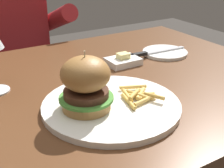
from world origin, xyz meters
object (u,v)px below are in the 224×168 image
object	(u,v)px
main_plate	(111,105)
burger_sandwich	(86,83)
butter_dish	(123,61)
bread_plate	(165,52)
diner_person	(6,70)
table_knife	(153,52)

from	to	relation	value
main_plate	burger_sandwich	xyz separation A→B (m)	(-0.06, 0.01, 0.07)
burger_sandwich	butter_dish	world-z (taller)	burger_sandwich
bread_plate	butter_dish	distance (m)	0.18
main_plate	diner_person	xyz separation A→B (m)	(-0.06, 0.81, -0.18)
bread_plate	diner_person	bearing A→B (deg)	124.99
bread_plate	table_knife	distance (m)	0.05
bread_plate	table_knife	bearing A→B (deg)	176.90
burger_sandwich	table_knife	xyz separation A→B (m)	(0.36, 0.23, -0.06)
butter_dish	diner_person	xyz separation A→B (m)	(-0.23, 0.59, -0.19)
butter_dish	diner_person	size ratio (longest dim) A/B	0.08
main_plate	bread_plate	bearing A→B (deg)	33.33
diner_person	main_plate	bearing A→B (deg)	-85.95
burger_sandwich	table_knife	world-z (taller)	burger_sandwich
bread_plate	diner_person	distance (m)	0.73
burger_sandwich	diner_person	world-z (taller)	diner_person
main_plate	butter_dish	bearing A→B (deg)	51.52
bread_plate	table_knife	xyz separation A→B (m)	(-0.05, 0.00, 0.01)
bread_plate	table_knife	world-z (taller)	table_knife
burger_sandwich	bread_plate	xyz separation A→B (m)	(0.41, 0.22, -0.07)
main_plate	table_knife	world-z (taller)	table_knife
bread_plate	butter_dish	xyz separation A→B (m)	(-0.18, -0.01, 0.01)
bread_plate	diner_person	xyz separation A→B (m)	(-0.41, 0.58, -0.18)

